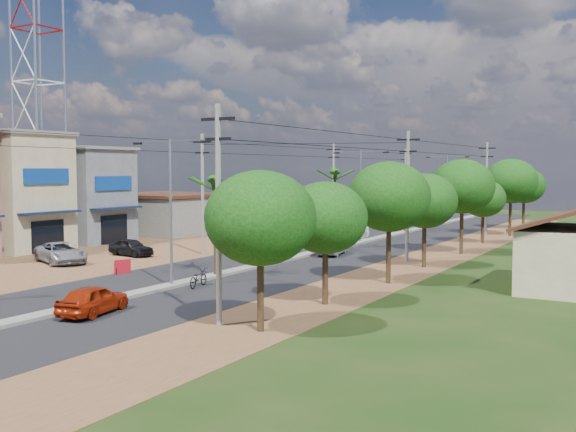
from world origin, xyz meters
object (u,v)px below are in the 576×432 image
Objects in this scene: car_parked_silver at (61,253)px; roadside_sign at (123,267)px; moto_rider_east at (198,279)px; car_silver_mid at (332,246)px; car_parked_dark at (131,248)px; car_white_far at (343,232)px; car_red_near at (93,300)px.

car_parked_silver is 4.71× the size of roadside_sign.
car_parked_silver reaches higher than moto_rider_east.
car_parked_silver is at bearing 31.66° from car_silver_mid.
car_parked_dark is at bearing -44.07° from moto_rider_east.
moto_rider_east is (13.78, -2.77, -0.20)m from car_parked_silver.
roadside_sign is (-7.00, -14.58, -0.24)m from car_silver_mid.
car_parked_silver is at bearing -99.87° from car_white_far.
roadside_sign is (-3.52, -23.74, -0.36)m from car_white_far.
car_white_far is (-3.48, 32.83, 0.15)m from car_red_near.
moto_rider_east is (-0.19, 7.73, -0.16)m from car_red_near.
car_parked_dark is at bearing 8.26° from car_parked_silver.
car_red_near is at bearing 80.29° from moto_rider_east.
car_white_far is 1.10× the size of car_parked_silver.
car_white_far is at bearing -80.87° from car_silver_mid.
car_red_near is 0.76× the size of car_parked_silver.
car_white_far is at bearing -20.78° from car_parked_dark.
car_silver_mid is at bearing 80.57° from roadside_sign.
car_silver_mid is at bearing -23.33° from car_parked_silver.
car_parked_silver is 5.43m from car_parked_dark.
car_red_near is 7.73m from moto_rider_east.
roadside_sign is at bearing 52.69° from car_silver_mid.
car_silver_mid reaches higher than car_parked_dark.
car_red_near reaches higher than moto_rider_east.
car_silver_mid is 15.95m from moto_rider_east.
car_silver_mid is at bearing -101.81° from moto_rider_east.
car_red_near is at bearing -103.57° from car_parked_silver.
car_red_near is 23.67m from car_silver_mid.
car_red_near is 33.01m from car_white_far.
car_parked_silver is (-10.49, -22.33, -0.11)m from car_white_far.
car_white_far is at bearing -93.67° from moto_rider_east.
moto_rider_east is (12.37, -8.01, -0.14)m from car_parked_dark.
moto_rider_east is at bearing 4.86° from roadside_sign.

